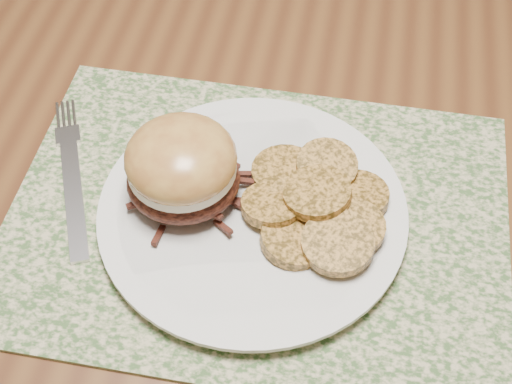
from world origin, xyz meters
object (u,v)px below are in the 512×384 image
dinner_plate (253,213)px  fork (72,174)px  dining_table (87,100)px  pork_sandwich (182,167)px

dinner_plate → fork: (-0.18, 0.02, -0.01)m
dining_table → fork: size_ratio=7.86×
dining_table → pork_sandwich: (0.18, -0.19, 0.14)m
dinner_plate → pork_sandwich: 0.08m
dinner_plate → pork_sandwich: size_ratio=2.25×
dinner_plate → pork_sandwich: bearing=176.1°
fork → pork_sandwich: bearing=-30.5°
dining_table → dinner_plate: bearing=-39.4°
dining_table → fork: (0.06, -0.18, 0.09)m
dinner_plate → fork: bearing=174.1°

